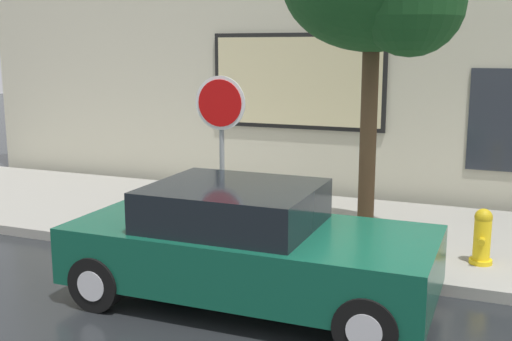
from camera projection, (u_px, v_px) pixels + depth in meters
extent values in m
plane|color=black|center=(366.00, 319.00, 6.95)|extent=(60.00, 60.00, 0.00)
cube|color=gray|center=(408.00, 238.00, 9.66)|extent=(20.00, 4.00, 0.15)
cube|color=beige|center=(439.00, 16.00, 11.29)|extent=(20.00, 0.40, 7.00)
cube|color=black|center=(297.00, 81.00, 12.26)|extent=(3.50, 0.06, 1.85)
cube|color=beige|center=(296.00, 81.00, 12.23)|extent=(3.34, 0.03, 1.69)
cube|color=#0F4C38|center=(251.00, 254.00, 7.30)|extent=(4.19, 1.85, 0.66)
cube|color=black|center=(234.00, 205.00, 7.27)|extent=(1.89, 1.62, 0.47)
cylinder|color=black|center=(397.00, 270.00, 7.55)|extent=(0.64, 0.22, 0.64)
cylinder|color=silver|center=(397.00, 270.00, 7.55)|extent=(0.35, 0.24, 0.35)
cylinder|color=black|center=(366.00, 327.00, 6.01)|extent=(0.64, 0.22, 0.64)
cylinder|color=silver|center=(366.00, 327.00, 6.01)|extent=(0.35, 0.24, 0.35)
cylinder|color=black|center=(171.00, 241.00, 8.69)|extent=(0.64, 0.22, 0.64)
cylinder|color=silver|center=(171.00, 241.00, 8.69)|extent=(0.35, 0.24, 0.35)
cylinder|color=black|center=(97.00, 283.00, 7.15)|extent=(0.64, 0.22, 0.64)
cylinder|color=silver|center=(97.00, 283.00, 7.15)|extent=(0.35, 0.24, 0.35)
cylinder|color=yellow|center=(482.00, 241.00, 8.24)|extent=(0.22, 0.22, 0.63)
sphere|color=gold|center=(484.00, 217.00, 8.18)|extent=(0.23, 0.23, 0.23)
cylinder|color=gold|center=(482.00, 242.00, 8.09)|extent=(0.09, 0.12, 0.09)
cylinder|color=gold|center=(483.00, 235.00, 8.38)|extent=(0.09, 0.12, 0.09)
cylinder|color=yellow|center=(480.00, 261.00, 8.30)|extent=(0.30, 0.30, 0.06)
cylinder|color=#4C3823|center=(368.00, 142.00, 8.87)|extent=(0.23, 0.23, 2.98)
sphere|color=#19471E|center=(412.00, 3.00, 8.02)|extent=(1.38, 1.38, 1.38)
cylinder|color=gray|center=(222.00, 162.00, 9.00)|extent=(0.07, 0.07, 2.39)
cylinder|color=white|center=(220.00, 103.00, 8.81)|extent=(0.76, 0.02, 0.76)
cylinder|color=red|center=(220.00, 103.00, 8.79)|extent=(0.66, 0.02, 0.66)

